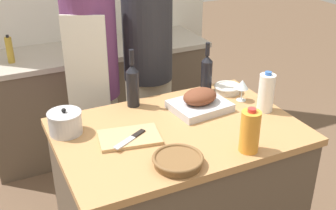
{
  "coord_description": "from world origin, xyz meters",
  "views": [
    {
      "loc": [
        -0.89,
        -1.72,
        2.0
      ],
      "look_at": [
        0.0,
        0.13,
        0.98
      ],
      "focal_mm": 45.0,
      "sensor_mm": 36.0,
      "label": 1
    }
  ],
  "objects": [
    {
      "name": "person_cook_guest",
      "position": [
        0.18,
        0.82,
        0.98
      ],
      "size": [
        0.34,
        0.34,
        1.77
      ],
      "rotation": [
        0.0,
        0.0,
        0.17
      ],
      "color": "beige",
      "rests_on": "ground_plane"
    },
    {
      "name": "person_cook_aproned",
      "position": [
        -0.22,
        0.8,
        0.93
      ],
      "size": [
        0.37,
        0.38,
        1.68
      ],
      "rotation": [
        0.0,
        0.0,
        -0.48
      ],
      "color": "beige",
      "rests_on": "ground_plane"
    },
    {
      "name": "wine_bottle_green",
      "position": [
        0.37,
        0.35,
        1.03
      ],
      "size": [
        0.07,
        0.07,
        0.31
      ],
      "color": "black",
      "rests_on": "kitchen_island"
    },
    {
      "name": "condiment_bottle_extra",
      "position": [
        0.52,
        1.56,
        0.95
      ],
      "size": [
        0.05,
        0.05,
        0.14
      ],
      "color": "#234C28",
      "rests_on": "back_counter"
    },
    {
      "name": "condiment_bottle_short",
      "position": [
        -0.66,
        1.45,
        0.98
      ],
      "size": [
        0.05,
        0.05,
        0.21
      ],
      "color": "#B28E2D",
      "rests_on": "back_counter"
    },
    {
      "name": "stand_mixer",
      "position": [
        0.42,
        1.41,
        1.03
      ],
      "size": [
        0.18,
        0.14,
        0.35
      ],
      "color": "silver",
      "rests_on": "back_counter"
    },
    {
      "name": "milk_jug",
      "position": [
        0.54,
        -0.03,
        1.01
      ],
      "size": [
        0.09,
        0.09,
        0.24
      ],
      "color": "white",
      "rests_on": "kitchen_island"
    },
    {
      "name": "cutting_board",
      "position": [
        -0.27,
        0.01,
        0.91
      ],
      "size": [
        0.34,
        0.25,
        0.02
      ],
      "color": "tan",
      "rests_on": "kitchen_island"
    },
    {
      "name": "back_counter",
      "position": [
        0.0,
        1.51,
        0.44
      ],
      "size": [
        1.87,
        0.6,
        0.89
      ],
      "color": "brown",
      "rests_on": "ground_plane"
    },
    {
      "name": "roasting_pan",
      "position": [
        0.21,
        0.14,
        0.95
      ],
      "size": [
        0.34,
        0.28,
        0.13
      ],
      "color": "#BCBCC1",
      "rests_on": "kitchen_island"
    },
    {
      "name": "wicker_basket",
      "position": [
        -0.16,
        -0.3,
        0.93
      ],
      "size": [
        0.24,
        0.24,
        0.05
      ],
      "color": "brown",
      "rests_on": "kitchen_island"
    },
    {
      "name": "stock_pot",
      "position": [
        -0.54,
        0.21,
        0.96
      ],
      "size": [
        0.17,
        0.17,
        0.14
      ],
      "color": "#B7B7BC",
      "rests_on": "kitchen_island"
    },
    {
      "name": "wine_glass_left",
      "position": [
        0.49,
        0.14,
        1.0
      ],
      "size": [
        0.08,
        0.08,
        0.13
      ],
      "color": "silver",
      "rests_on": "kitchen_island"
    },
    {
      "name": "wine_bottle_dark",
      "position": [
        -0.11,
        0.35,
        1.04
      ],
      "size": [
        0.07,
        0.07,
        0.34
      ],
      "color": "black",
      "rests_on": "kitchen_island"
    },
    {
      "name": "condiment_bottle_tall",
      "position": [
        -0.2,
        1.45,
        0.95
      ],
      "size": [
        0.06,
        0.06,
        0.15
      ],
      "color": "#B28E2D",
      "rests_on": "back_counter"
    },
    {
      "name": "kitchen_island",
      "position": [
        0.0,
        0.0,
        0.45
      ],
      "size": [
        1.27,
        0.85,
        0.9
      ],
      "color": "brown",
      "rests_on": "ground_plane"
    },
    {
      "name": "mixing_bowl",
      "position": [
        0.48,
        0.27,
        0.93
      ],
      "size": [
        0.17,
        0.17,
        0.05
      ],
      "color": "beige",
      "rests_on": "kitchen_island"
    },
    {
      "name": "knife_chef",
      "position": [
        -0.28,
        -0.02,
        0.92
      ],
      "size": [
        0.2,
        0.13,
        0.01
      ],
      "color": "#B7B7BC",
      "rests_on": "cutting_board"
    },
    {
      "name": "juice_jug",
      "position": [
        0.2,
        -0.34,
        1.01
      ],
      "size": [
        0.09,
        0.09,
        0.23
      ],
      "color": "orange",
      "rests_on": "kitchen_island"
    }
  ]
}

